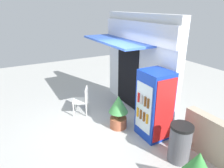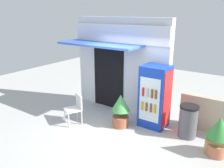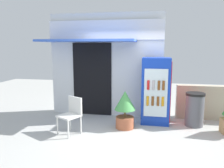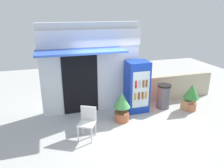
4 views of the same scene
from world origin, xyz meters
TOP-DOWN VIEW (x-y plane):
  - ground at (0.00, 0.00)m, footprint 16.00×16.00m
  - storefront_building at (-0.71, 1.58)m, footprint 3.39×1.23m
  - drink_cooler at (0.80, 1.09)m, footprint 0.75×0.71m
  - plastic_chair at (-1.16, -0.08)m, footprint 0.59×0.60m
  - potted_plant_near_shop at (0.04, 0.49)m, footprint 0.53×0.53m
  - trash_bin at (1.80, 1.00)m, footprint 0.49×0.49m

SIDE VIEW (x-z plane):
  - ground at x=0.00m, z-range 0.00..0.00m
  - trash_bin at x=1.80m, z-range 0.00..0.88m
  - plastic_chair at x=-1.16m, z-range 0.07..0.94m
  - potted_plant_near_shop at x=0.04m, z-range 0.06..1.02m
  - drink_cooler at x=0.80m, z-range 0.00..1.77m
  - storefront_building at x=-0.71m, z-range 0.08..3.09m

